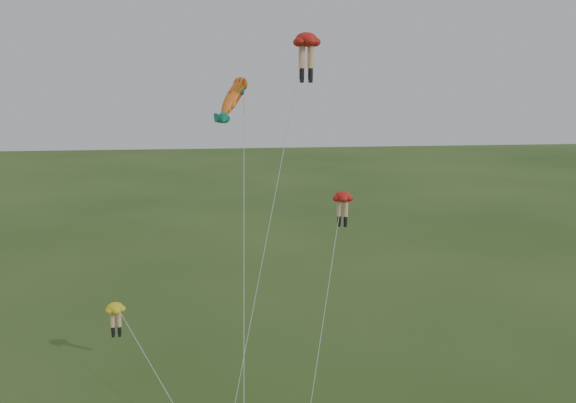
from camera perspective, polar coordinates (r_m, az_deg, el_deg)
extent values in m
ellipsoid|color=red|center=(36.08, 1.64, 14.20)|extent=(1.61, 1.61, 0.79)
cylinder|color=#F0B78D|center=(36.02, 1.24, 12.72)|extent=(0.35, 0.35, 1.21)
cylinder|color=black|center=(36.00, 1.24, 11.27)|extent=(0.28, 0.28, 0.61)
cube|color=black|center=(36.00, 1.23, 10.65)|extent=(0.20, 0.36, 0.18)
cylinder|color=#F0B78D|center=(36.08, 2.02, 12.71)|extent=(0.35, 0.35, 1.21)
cylinder|color=black|center=(36.06, 2.01, 11.27)|extent=(0.28, 0.28, 0.61)
cube|color=black|center=(36.06, 2.01, 10.65)|extent=(0.20, 0.36, 0.18)
cylinder|color=silver|center=(32.53, -2.14, -4.49)|extent=(5.52, 8.91, 22.15)
ellipsoid|color=red|center=(37.19, 4.88, 0.48)|extent=(1.60, 1.60, 0.61)
cylinder|color=#F0B78D|center=(37.37, 4.58, -0.60)|extent=(0.27, 0.27, 0.94)
cylinder|color=black|center=(37.52, 4.56, -1.65)|extent=(0.21, 0.21, 0.47)
cube|color=black|center=(37.58, 4.56, -2.10)|extent=(0.25, 0.31, 0.14)
cylinder|color=#F0B78D|center=(37.30, 5.15, -0.63)|extent=(0.27, 0.27, 0.94)
cylinder|color=black|center=(37.45, 5.13, -1.68)|extent=(0.21, 0.21, 0.47)
cube|color=black|center=(37.51, 5.12, -2.13)|extent=(0.25, 0.31, 0.14)
cylinder|color=silver|center=(33.78, 2.94, -11.87)|extent=(4.18, 10.36, 13.29)
ellipsoid|color=yellow|center=(32.96, -15.13, -9.09)|extent=(1.08, 1.08, 0.51)
cylinder|color=#F0B78D|center=(33.19, -15.34, -10.07)|extent=(0.23, 0.23, 0.78)
cylinder|color=black|center=(33.40, -15.29, -11.01)|extent=(0.18, 0.18, 0.39)
cube|color=black|center=(33.50, -15.27, -11.41)|extent=(0.14, 0.23, 0.11)
cylinder|color=#F0B78D|center=(33.16, -14.80, -10.07)|extent=(0.23, 0.23, 0.78)
cylinder|color=black|center=(33.37, -14.75, -11.00)|extent=(0.18, 0.18, 0.39)
cube|color=black|center=(33.46, -14.73, -11.41)|extent=(0.14, 0.23, 0.11)
ellipsoid|color=gold|center=(37.69, -4.84, 9.34)|extent=(2.37, 3.32, 2.77)
sphere|color=gold|center=(37.69, -4.84, 9.34)|extent=(1.39, 1.54, 1.26)
cone|color=#138068|center=(37.69, -4.84, 9.34)|extent=(1.17, 1.35, 1.22)
cone|color=#138068|center=(37.69, -4.84, 9.34)|extent=(1.17, 1.35, 1.22)
cone|color=#138068|center=(37.69, -4.84, 9.34)|extent=(0.66, 0.76, 0.68)
cone|color=#138068|center=(37.69, -4.84, 9.34)|extent=(0.66, 0.76, 0.68)
cone|color=red|center=(37.69, -4.84, 9.34)|extent=(0.70, 0.78, 0.66)
cylinder|color=silver|center=(33.29, -4.45, -7.28)|extent=(0.27, 12.21, 18.68)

